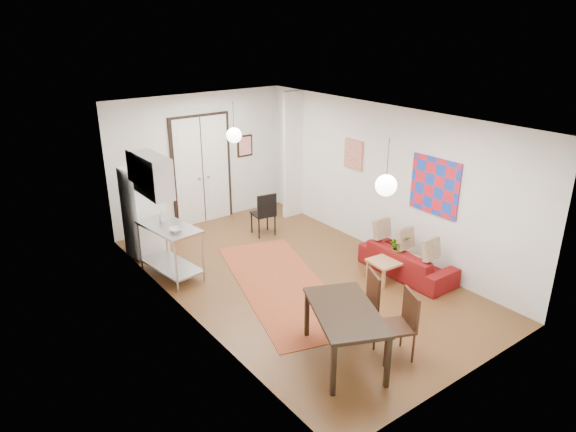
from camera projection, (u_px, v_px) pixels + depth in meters
floor at (296, 277)px, 9.28m from camera, size 7.00×7.00×0.00m
ceiling at (297, 116)px, 8.23m from camera, size 4.20×7.00×0.02m
wall_back at (200, 159)px, 11.38m from camera, size 4.20×0.02×2.90m
wall_front at (474, 280)px, 6.13m from camera, size 4.20×0.02×2.90m
wall_left at (184, 230)px, 7.59m from camera, size 0.02×7.00×2.90m
wall_right at (382, 180)px, 9.92m from camera, size 0.02×7.00×2.90m
double_doors at (202, 171)px, 11.43m from camera, size 1.44×0.06×2.50m
stub_partition at (293, 156)px, 11.70m from camera, size 0.50×0.10×2.90m
wall_cabinet at (152, 175)px, 8.65m from camera, size 0.35×1.00×0.70m
painting_popart at (435, 186)px, 8.90m from camera, size 0.05×1.00×1.00m
painting_abstract at (354, 154)px, 10.38m from camera, size 0.05×0.50×0.60m
poster_back at (245, 146)px, 11.94m from camera, size 0.40×0.03×0.50m
print_left at (132, 167)px, 8.92m from camera, size 0.03×0.44×0.54m
pendant_back at (234, 135)px, 9.97m from camera, size 0.30×0.30×0.80m
pendant_front at (386, 185)px, 6.97m from camera, size 0.30×0.30×0.80m
kilim_rug at (282, 285)px, 8.98m from camera, size 2.41×4.00×0.01m
sofa at (407, 261)px, 9.29m from camera, size 1.82×0.72×0.53m
coffee_table at (393, 261)px, 9.10m from camera, size 0.95×0.58×0.40m
potted_plant at (398, 247)px, 9.07m from camera, size 0.38×0.34×0.39m
kitchen_counter at (170, 243)px, 9.13m from camera, size 0.80×1.34×0.97m
bowl at (176, 230)px, 8.77m from camera, size 0.26×0.26×0.06m
soap_bottle at (162, 216)px, 9.16m from camera, size 0.11×0.10×0.20m
fridge at (144, 212)px, 9.89m from camera, size 0.71×0.71×1.77m
dining_table at (345, 315)px, 6.79m from camera, size 1.32×1.62×0.78m
dining_chair_near at (354, 297)px, 7.51m from camera, size 0.61×0.72×0.97m
dining_chair_far at (390, 318)px, 6.98m from camera, size 0.61×0.72×0.97m
black_side_chair at (261, 209)px, 11.00m from camera, size 0.50×0.50×0.96m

